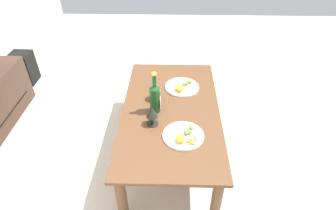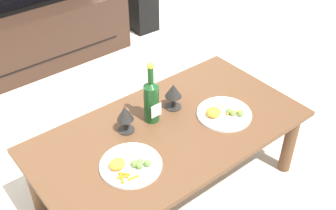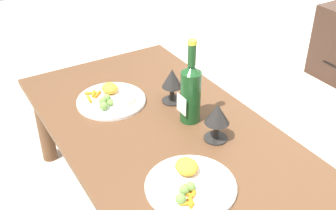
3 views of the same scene
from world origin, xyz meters
name	(u,v)px [view 1 (image 1 of 3)]	position (x,y,z in m)	size (l,w,h in m)	color
ground_plane	(170,149)	(0.00, 0.00, 0.00)	(6.40, 6.40, 0.00)	beige
dining_table	(171,116)	(0.00, 0.00, 0.37)	(1.37, 0.74, 0.43)	brown
floor_speaker	(24,68)	(1.02, 1.66, 0.18)	(0.22, 0.22, 0.35)	black
wine_bottle	(155,97)	(-0.02, 0.12, 0.56)	(0.08, 0.08, 0.33)	#19471E
goblet_left	(152,113)	(-0.17, 0.13, 0.53)	(0.08, 0.08, 0.15)	black
goblet_right	(155,89)	(0.13, 0.13, 0.53)	(0.09, 0.09, 0.15)	black
dinner_plate_left	(183,135)	(-0.30, -0.09, 0.44)	(0.28, 0.28, 0.05)	white
dinner_plate_right	(182,87)	(0.29, -0.09, 0.44)	(0.29, 0.29, 0.06)	white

